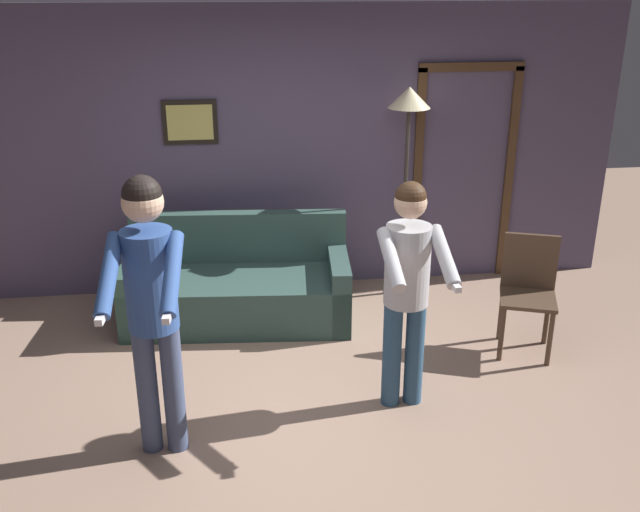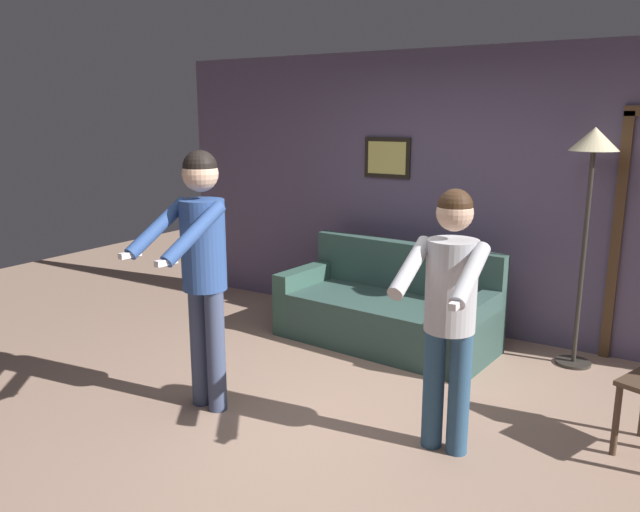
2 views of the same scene
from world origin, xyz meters
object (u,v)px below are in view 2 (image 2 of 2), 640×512
couch (387,313)px  person_standing_left (202,256)px  person_standing_right (450,300)px  torchiere_lamp (592,164)px

couch → person_standing_left: 2.06m
person_standing_left → person_standing_right: person_standing_left is taller
torchiere_lamp → person_standing_right: bearing=-103.2°
person_standing_left → couch: bearing=74.2°
couch → person_standing_right: person_standing_right is taller
couch → torchiere_lamp: bearing=12.9°
person_standing_left → person_standing_right: size_ratio=1.11×
torchiere_lamp → couch: bearing=-167.1°
couch → torchiere_lamp: torchiere_lamp is taller
couch → person_standing_right: bearing=-53.7°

